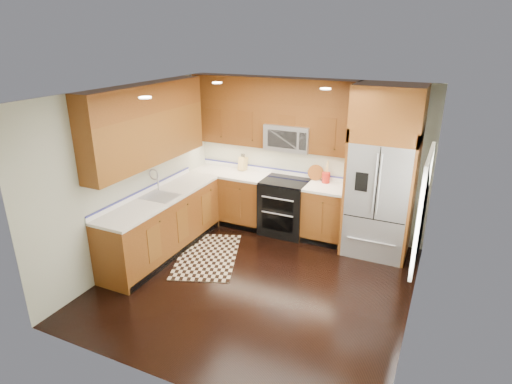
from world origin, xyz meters
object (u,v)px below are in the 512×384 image
at_px(rug, 208,256).
at_px(utensil_crock, 326,175).
at_px(knife_block, 243,163).
at_px(refrigerator, 382,173).
at_px(range, 285,207).

xyz_separation_m(rug, utensil_crock, (1.40, 1.51, 1.06)).
bearing_deg(knife_block, rug, -84.53).
bearing_deg(rug, refrigerator, 8.35).
distance_m(range, refrigerator, 1.76).
bearing_deg(utensil_crock, rug, -132.89).
bearing_deg(rug, knife_block, 75.09).
xyz_separation_m(range, rug, (-0.76, -1.31, -0.46)).
relative_size(refrigerator, knife_block, 8.58).
distance_m(range, utensil_crock, 0.90).
xyz_separation_m(range, knife_block, (-0.91, 0.24, 0.59)).
bearing_deg(range, refrigerator, -1.40).
relative_size(range, refrigerator, 0.36).
xyz_separation_m(refrigerator, rug, (-2.31, -1.27, -1.30)).
distance_m(refrigerator, rug, 2.94).
height_order(range, utensil_crock, utensil_crock).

